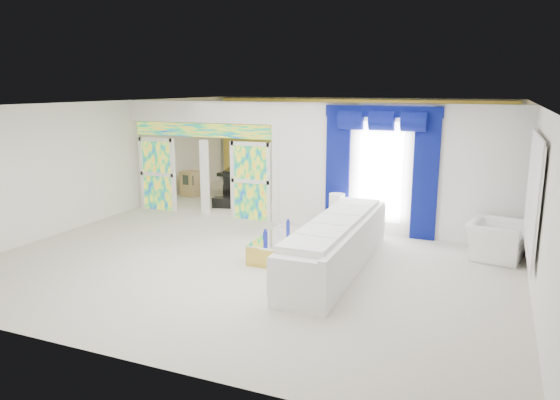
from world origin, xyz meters
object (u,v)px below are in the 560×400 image
at_px(white_sofa, 337,247).
at_px(grand_piano, 252,182).
at_px(console_table, 349,227).
at_px(armchair, 496,240).
at_px(coffee_table, 277,245).

bearing_deg(white_sofa, grand_piano, 128.69).
distance_m(console_table, grand_piano, 4.95).
distance_m(armchair, grand_piano, 7.84).
bearing_deg(coffee_table, grand_piano, 120.53).
bearing_deg(white_sofa, armchair, 32.75).
relative_size(white_sofa, console_table, 3.91).
height_order(white_sofa, grand_piano, grand_piano).
height_order(white_sofa, armchair, white_sofa).
relative_size(console_table, armchair, 0.98).
bearing_deg(grand_piano, coffee_table, -74.76).
xyz_separation_m(white_sofa, console_table, (-0.37, 2.24, -0.23)).
relative_size(white_sofa, coffee_table, 2.53).
xyz_separation_m(console_table, grand_piano, (-3.91, 3.02, 0.28)).
bearing_deg(console_table, armchair, -8.01).
relative_size(coffee_table, armchair, 1.52).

